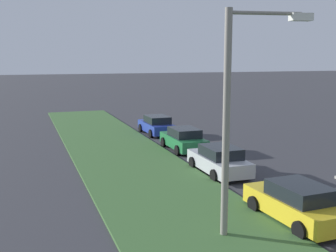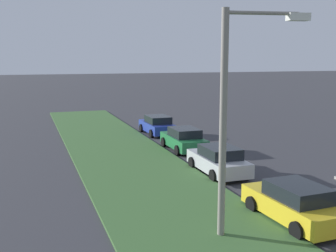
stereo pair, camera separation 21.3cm
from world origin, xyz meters
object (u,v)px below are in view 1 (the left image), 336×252
object	(u,v)px
parked_car_silver	(219,160)
parked_car_yellow	(297,203)
streetlight	(237,108)
parked_car_blue	(157,125)
parked_car_green	(184,139)

from	to	relation	value
parked_car_silver	parked_car_yellow	bearing A→B (deg)	178.14
streetlight	parked_car_silver	bearing A→B (deg)	-22.64
parked_car_yellow	parked_car_blue	distance (m)	18.62
parked_car_green	parked_car_blue	xyz separation A→B (m)	(6.02, -0.10, 0.00)
streetlight	parked_car_green	bearing A→B (deg)	-14.24
parked_car_yellow	parked_car_blue	xyz separation A→B (m)	(18.61, -0.61, 0.00)
parked_car_yellow	parked_car_green	size ratio (longest dim) A/B	1.02
parked_car_yellow	parked_car_green	bearing A→B (deg)	-4.93
parked_car_yellow	parked_car_silver	xyz separation A→B (m)	(6.75, -0.19, 0.00)
parked_car_green	streetlight	xyz separation A→B (m)	(-12.99, 3.30, 3.67)
parked_car_yellow	parked_car_blue	bearing A→B (deg)	-4.51
parked_car_blue	streetlight	xyz separation A→B (m)	(-19.01, 3.40, 3.67)
parked_car_yellow	streetlight	world-z (taller)	streetlight
parked_car_silver	streetlight	xyz separation A→B (m)	(-7.15, 2.98, 3.67)
parked_car_green	parked_car_silver	bearing A→B (deg)	176.90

